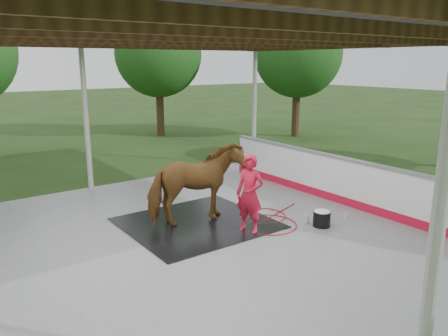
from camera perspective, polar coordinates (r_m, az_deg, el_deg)
ground at (r=8.31m, az=-5.79°, el=-10.77°), size 100.00×100.00×0.00m
concrete_slab at (r=8.29m, az=-5.80°, el=-10.61°), size 12.00×10.00×0.05m
pavilion_structure at (r=7.58m, az=-6.54°, el=17.66°), size 12.60×10.60×4.05m
dasher_board at (r=11.00m, az=15.27°, el=-1.74°), size 0.16×8.00×1.15m
tree_belt at (r=8.50m, az=-7.81°, el=15.99°), size 28.00×28.00×5.80m
rubber_mat at (r=9.47m, az=-3.54°, el=-7.17°), size 2.94×2.75×0.02m
horse at (r=9.20m, az=-3.62°, el=-2.11°), size 2.14×1.19×1.71m
handler at (r=8.79m, az=3.39°, el=-3.40°), size 0.59×0.69×1.60m
wash_bucket at (r=9.47m, az=12.65°, el=-6.45°), size 0.36×0.36×0.34m
soap_bottle_a at (r=9.57m, az=10.75°, el=-6.39°), size 0.11×0.11×0.26m
soap_bottle_b at (r=10.08m, az=15.67°, el=-5.93°), size 0.09×0.09×0.16m
hose_coil at (r=9.63m, az=5.53°, el=-6.83°), size 2.06×1.61×0.02m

